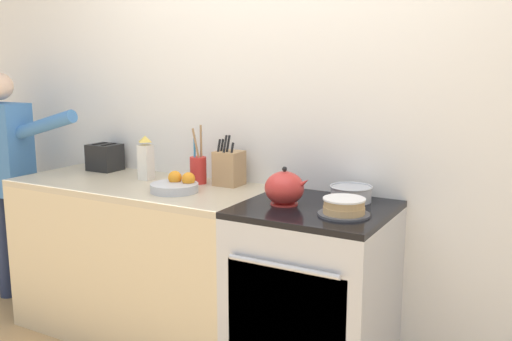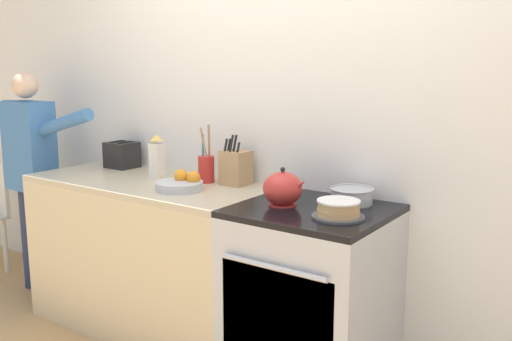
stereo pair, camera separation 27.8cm
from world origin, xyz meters
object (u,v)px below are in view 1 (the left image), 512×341
Objects in this scene: layer_cake at (344,207)px; mixing_bowl at (351,193)px; toaster at (105,157)px; milk_carton at (146,159)px; stove_range at (313,296)px; utensil_crock at (198,168)px; person_baker at (7,169)px; fruit_bowl at (176,186)px; tea_kettle at (285,188)px; knife_block at (229,168)px.

mixing_bowl is (-0.06, 0.27, 0.00)m from layer_cake.
toaster is 0.78× the size of milk_carton.
stove_range is 0.53m from mixing_bowl.
layer_cake is at bearing -14.32° from utensil_crock.
fruit_bowl is at bearing -6.21° from person_baker.
tea_kettle is 0.63m from fruit_bowl.
mixing_bowl reaches higher than stove_range.
utensil_crock reaches higher than tea_kettle.
layer_cake is 2.32m from person_baker.
tea_kettle is 0.82× the size of knife_block.
utensil_crock is 1.31× the size of fruit_bowl.
stove_range is at bearing 14.08° from tea_kettle.
toaster is (-1.38, 0.24, 0.00)m from tea_kettle.
toaster is at bearing 172.50° from stove_range.
tea_kettle is 0.70× the size of utensil_crock.
tea_kettle reaches higher than toaster.
stove_range is 3.89× the size of tea_kettle.
layer_cake reaches higher than stove_range.
fruit_bowl is at bearing -19.43° from toaster.
toaster is (-1.64, 0.02, 0.04)m from mixing_bowl.
fruit_bowl is at bearing -177.21° from tea_kettle.
stove_range is at bearing -5.12° from milk_carton.
person_baker reaches higher than tea_kettle.
tea_kettle is at bearing 171.45° from layer_cake.
layer_cake is at bearing -76.51° from mixing_bowl.
mixing_bowl is 1.06× the size of toaster.
mixing_bowl is 1.64m from toaster.
person_baker reaches higher than fruit_bowl.
milk_carton is at bearing -167.63° from knife_block.
fruit_bowl is (-0.88, -0.25, -0.01)m from mixing_bowl.
utensil_crock is at bearing 3.24° from person_baker.
utensil_crock reaches higher than knife_block.
milk_carton is at bearing -13.65° from toaster.
person_baker is at bearing -174.24° from mixing_bowl.
layer_cake reaches higher than mixing_bowl.
utensil_crock is at bearing -3.08° from toaster.
layer_cake is at bearing -25.52° from stove_range.
knife_block is at bearing 4.02° from person_baker.
utensil_crock reaches higher than mixing_bowl.
stove_range is 2.72× the size of utensil_crock.
mixing_bowl is (0.25, 0.22, -0.04)m from tea_kettle.
utensil_crock is at bearing 168.39° from stove_range.
milk_carton is (-1.28, 0.18, 0.08)m from layer_cake.
layer_cake is at bearing -8.12° from milk_carton.
knife_block is at bearing 177.97° from mixing_bowl.
knife_block is at bearing 59.82° from fruit_bowl.
stove_range is 4.51× the size of toaster.
layer_cake is at bearing -1.06° from fruit_bowl.
milk_carton reaches higher than fruit_bowl.
mixing_bowl is at bearing 3.93° from milk_carton.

